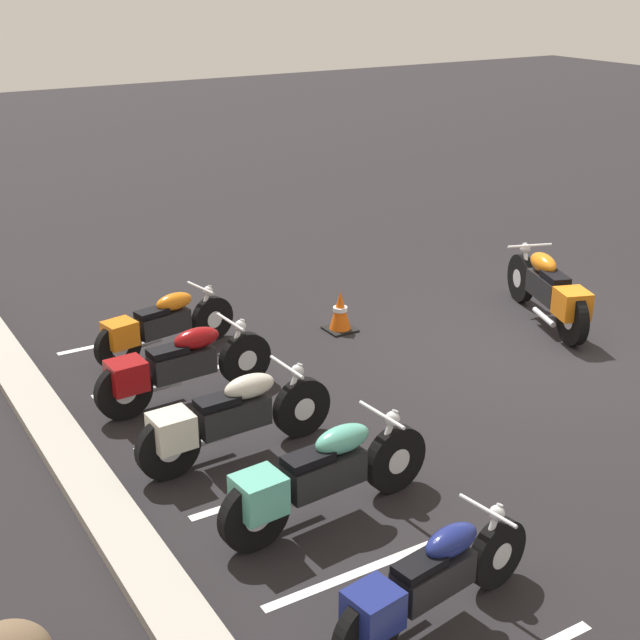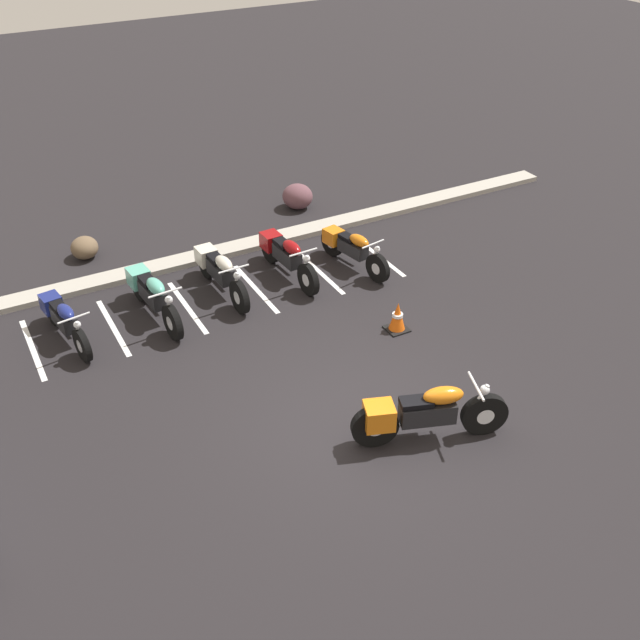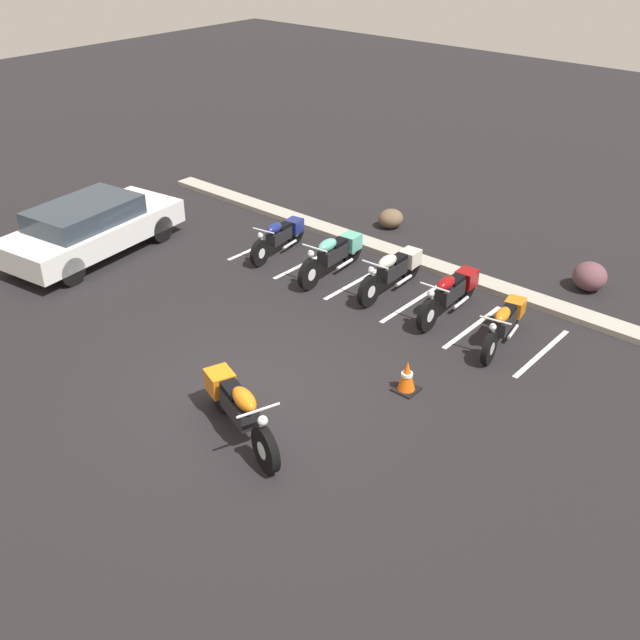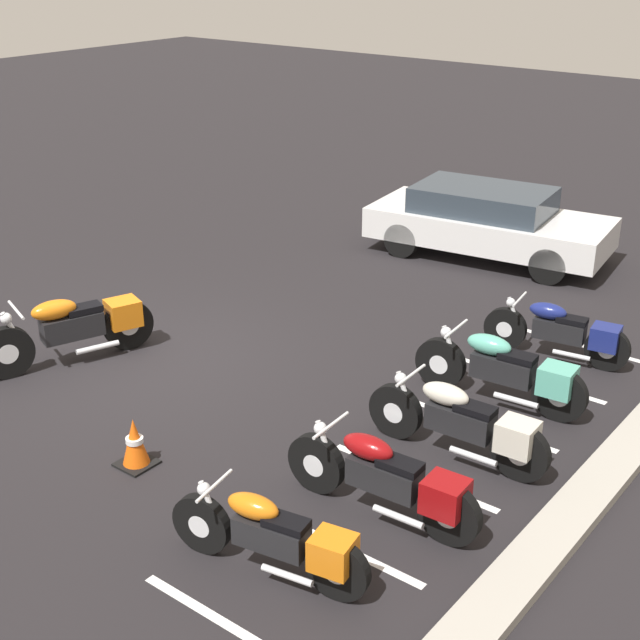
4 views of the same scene
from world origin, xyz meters
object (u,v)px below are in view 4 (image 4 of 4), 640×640
(parked_bike_0, at_px, (563,332))
(parked_bike_3, at_px, (390,480))
(parked_bike_1, at_px, (508,371))
(motorcycle_orange_featured, at_px, (77,327))
(traffic_cone, at_px, (135,444))
(parked_bike_2, at_px, (465,424))
(parked_bike_4, at_px, (277,538))
(car_white, at_px, (487,221))

(parked_bike_0, bearing_deg, parked_bike_3, 83.20)
(parked_bike_1, relative_size, parked_bike_3, 1.02)
(motorcycle_orange_featured, relative_size, traffic_cone, 4.01)
(parked_bike_3, height_order, traffic_cone, parked_bike_3)
(traffic_cone, bearing_deg, parked_bike_2, 129.47)
(traffic_cone, bearing_deg, parked_bike_4, 79.30)
(parked_bike_2, relative_size, car_white, 0.50)
(motorcycle_orange_featured, height_order, car_white, car_white)
(motorcycle_orange_featured, xyz_separation_m, parked_bike_3, (0.43, 5.48, -0.04))
(motorcycle_orange_featured, bearing_deg, parked_bike_2, 120.03)
(car_white, bearing_deg, motorcycle_orange_featured, -115.66)
(motorcycle_orange_featured, bearing_deg, car_white, -178.44)
(motorcycle_orange_featured, height_order, parked_bike_0, motorcycle_orange_featured)
(parked_bike_2, distance_m, traffic_cone, 3.71)
(traffic_cone, bearing_deg, parked_bike_1, 145.24)
(motorcycle_orange_featured, relative_size, car_white, 0.52)
(traffic_cone, bearing_deg, parked_bike_3, 107.86)
(car_white, bearing_deg, parked_bike_4, -80.95)
(motorcycle_orange_featured, bearing_deg, parked_bike_4, 90.29)
(parked_bike_0, relative_size, traffic_cone, 3.50)
(parked_bike_3, height_order, car_white, car_white)
(parked_bike_3, bearing_deg, parked_bike_0, -91.35)
(parked_bike_0, relative_size, parked_bike_1, 0.89)
(parked_bike_3, bearing_deg, parked_bike_1, -89.93)
(motorcycle_orange_featured, bearing_deg, parked_bike_0, 147.34)
(parked_bike_1, height_order, parked_bike_3, parked_bike_1)
(parked_bike_0, height_order, parked_bike_1, parked_bike_1)
(parked_bike_4, distance_m, car_white, 9.60)
(parked_bike_0, distance_m, parked_bike_2, 3.12)
(parked_bike_2, distance_m, parked_bike_3, 1.45)
(traffic_cone, bearing_deg, parked_bike_0, 154.03)
(parked_bike_3, xyz_separation_m, parked_bike_4, (1.38, -0.32, -0.04))
(parked_bike_4, bearing_deg, parked_bike_3, -113.67)
(motorcycle_orange_featured, xyz_separation_m, car_white, (-7.39, 2.40, 0.17))
(parked_bike_4, bearing_deg, parked_bike_2, -107.97)
(parked_bike_2, xyz_separation_m, parked_bike_4, (2.83, -0.37, -0.04))
(parked_bike_2, bearing_deg, parked_bike_0, -88.85)
(car_white, bearing_deg, parked_bike_0, -55.63)
(parked_bike_0, xyz_separation_m, parked_bike_4, (5.94, -0.17, 0.00))
(motorcycle_orange_featured, distance_m, parked_bike_4, 5.47)
(parked_bike_2, height_order, car_white, car_white)
(motorcycle_orange_featured, height_order, parked_bike_3, motorcycle_orange_featured)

